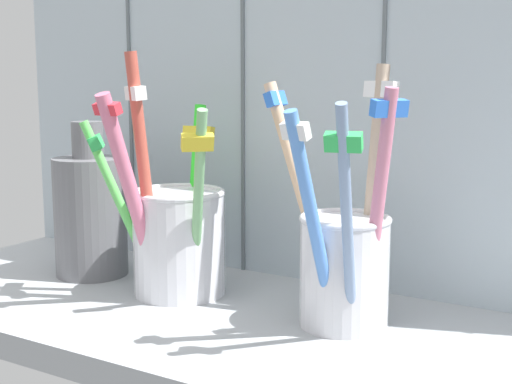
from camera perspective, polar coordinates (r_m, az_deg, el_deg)
name	(u,v)px	position (r cm, az deg, el deg)	size (l,w,h in cm)	color
counter_slab	(239,330)	(52.18, -1.42, -11.14)	(64.00, 22.00, 2.00)	#9EA3A8
tile_wall_back	(315,37)	(59.46, 4.85, 12.43)	(64.00, 2.20, 45.00)	#B2C1CC
toothbrush_cup_left	(176,233)	(56.20, -6.51, -3.34)	(12.61, 12.81, 19.13)	silver
toothbrush_cup_right	(344,256)	(49.09, 7.16, -5.15)	(11.70, 11.74, 18.17)	silver
ceramic_vase	(90,213)	(63.03, -13.30, -1.64)	(6.27, 6.27, 13.48)	slate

